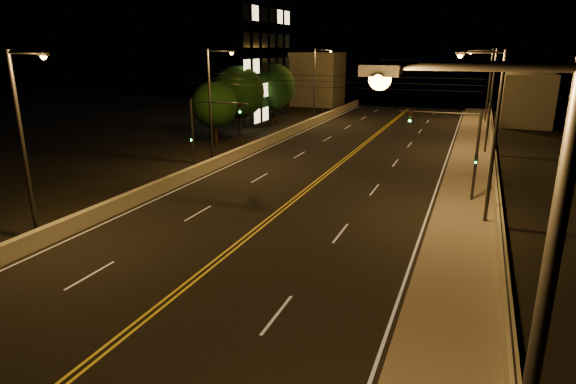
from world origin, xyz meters
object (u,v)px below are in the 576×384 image
(streetlight_2, at_px, (488,95))
(streetlight_4, at_px, (25,136))
(traffic_signal_right, at_px, (460,145))
(streetlight_3, at_px, (487,81))
(streetlight_5, at_px, (213,100))
(streetlight_0, at_px, (509,374))
(building_tower, at_px, (182,29))
(streetlight_1, at_px, (491,129))
(tree_2, at_px, (272,87))
(traffic_signal_left, at_px, (203,128))
(tree_1, at_px, (239,92))
(streetlight_6, at_px, (316,80))
(tree_0, at_px, (215,105))

(streetlight_2, bearing_deg, streetlight_4, -124.54)
(streetlight_4, height_order, traffic_signal_right, streetlight_4)
(streetlight_3, distance_m, streetlight_5, 40.23)
(streetlight_0, height_order, building_tower, building_tower)
(streetlight_1, bearing_deg, tree_2, 130.85)
(streetlight_5, height_order, traffic_signal_left, streetlight_5)
(streetlight_0, height_order, tree_1, streetlight_0)
(streetlight_3, bearing_deg, streetlight_4, -112.29)
(streetlight_2, bearing_deg, streetlight_1, -90.00)
(traffic_signal_right, bearing_deg, streetlight_2, 84.62)
(streetlight_5, bearing_deg, traffic_signal_left, -72.15)
(building_tower, bearing_deg, streetlight_1, -36.34)
(streetlight_1, height_order, traffic_signal_right, streetlight_1)
(streetlight_4, bearing_deg, streetlight_1, 26.75)
(streetlight_1, distance_m, tree_2, 38.97)
(streetlight_2, relative_size, building_tower, 0.38)
(streetlight_5, xyz_separation_m, tree_2, (-4.02, 21.96, -0.54))
(streetlight_3, relative_size, streetlight_6, 1.00)
(streetlight_0, height_order, traffic_signal_right, streetlight_0)
(streetlight_1, relative_size, building_tower, 0.38)
(streetlight_3, distance_m, tree_0, 36.66)
(streetlight_1, bearing_deg, streetlight_4, -153.25)
(streetlight_2, height_order, traffic_signal_right, streetlight_2)
(streetlight_0, xyz_separation_m, traffic_signal_right, (-1.55, 25.81, -1.74))
(traffic_signal_right, height_order, tree_1, tree_1)
(streetlight_6, xyz_separation_m, tree_1, (-4.66, -13.74, -0.60))
(streetlight_0, xyz_separation_m, streetlight_6, (-21.47, 57.01, 0.00))
(streetlight_0, distance_m, tree_0, 45.95)
(streetlight_2, xyz_separation_m, tree_1, (-26.13, 1.03, -0.60))
(streetlight_0, distance_m, streetlight_5, 36.38)
(streetlight_5, height_order, tree_0, streetlight_5)
(streetlight_1, relative_size, tree_2, 1.22)
(tree_0, relative_size, tree_2, 0.81)
(streetlight_3, bearing_deg, streetlight_6, -163.41)
(streetlight_6, xyz_separation_m, traffic_signal_right, (19.92, -31.19, -1.74))
(streetlight_1, xyz_separation_m, tree_2, (-25.49, 29.47, -0.54))
(streetlight_1, bearing_deg, traffic_signal_right, 111.38)
(tree_0, bearing_deg, streetlight_0, -55.29)
(tree_0, bearing_deg, streetlight_2, 9.72)
(traffic_signal_right, bearing_deg, streetlight_0, -86.57)
(streetlight_0, xyz_separation_m, streetlight_2, (0.00, 42.23, 0.00))
(streetlight_5, xyz_separation_m, traffic_signal_right, (19.92, -3.56, -1.74))
(streetlight_5, height_order, streetlight_6, same)
(streetlight_4, bearing_deg, streetlight_3, 67.71)
(streetlight_4, distance_m, tree_0, 27.16)
(streetlight_1, distance_m, streetlight_3, 41.54)
(streetlight_0, relative_size, streetlight_1, 1.00)
(building_tower, bearing_deg, traffic_signal_right, -33.27)
(streetlight_4, distance_m, streetlight_5, 18.33)
(streetlight_0, relative_size, tree_1, 1.23)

